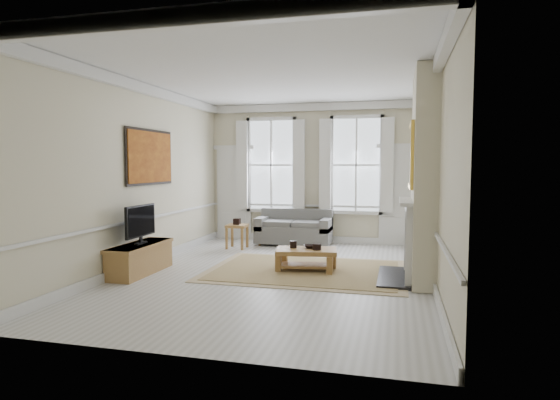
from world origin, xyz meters
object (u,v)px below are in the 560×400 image
(coffee_table, at_px, (306,253))
(tv_stand, at_px, (140,259))
(sofa, at_px, (294,230))
(side_table, at_px, (237,229))

(coffee_table, distance_m, tv_stand, 2.93)
(sofa, relative_size, tv_stand, 1.19)
(tv_stand, bearing_deg, side_table, 73.51)
(sofa, height_order, coffee_table, sofa)
(coffee_table, bearing_deg, tv_stand, -171.29)
(sofa, xyz_separation_m, coffee_table, (0.81, -2.72, -0.03))
(sofa, bearing_deg, tv_stand, -118.72)
(sofa, height_order, tv_stand, sofa)
(sofa, distance_m, side_table, 1.43)
(side_table, relative_size, coffee_table, 0.47)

